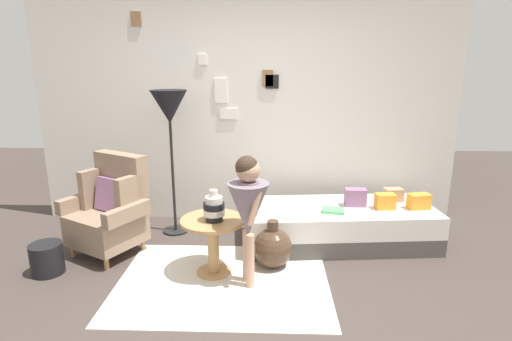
# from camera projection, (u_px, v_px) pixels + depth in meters

# --- Properties ---
(ground_plane) EXTENTS (12.00, 12.00, 0.00)m
(ground_plane) POSITION_uv_depth(u_px,v_px,m) (232.00, 309.00, 3.09)
(ground_plane) COLOR #423833
(gallery_wall) EXTENTS (4.80, 0.12, 2.60)m
(gallery_wall) POSITION_uv_depth(u_px,v_px,m) (246.00, 110.00, 4.64)
(gallery_wall) COLOR silver
(gallery_wall) RESTS_ON ground
(rug) EXTENTS (1.80, 1.37, 0.01)m
(rug) POSITION_uv_depth(u_px,v_px,m) (223.00, 281.00, 3.48)
(rug) COLOR silver
(rug) RESTS_ON ground
(armchair) EXTENTS (0.90, 0.83, 0.97)m
(armchair) POSITION_uv_depth(u_px,v_px,m) (111.00, 209.00, 3.95)
(armchair) COLOR tan
(armchair) RESTS_ON ground
(daybed) EXTENTS (1.96, 0.97, 0.40)m
(daybed) POSITION_uv_depth(u_px,v_px,m) (339.00, 225.00, 4.20)
(daybed) COLOR #4C4742
(daybed) RESTS_ON ground
(pillow_head) EXTENTS (0.23, 0.16, 0.15)m
(pillow_head) POSITION_uv_depth(u_px,v_px,m) (419.00, 201.00, 4.07)
(pillow_head) COLOR orange
(pillow_head) RESTS_ON daybed
(pillow_mid) EXTENTS (0.21, 0.15, 0.14)m
(pillow_mid) POSITION_uv_depth(u_px,v_px,m) (393.00, 195.00, 4.30)
(pillow_mid) COLOR tan
(pillow_mid) RESTS_ON daybed
(pillow_back) EXTENTS (0.20, 0.14, 0.16)m
(pillow_back) POSITION_uv_depth(u_px,v_px,m) (385.00, 201.00, 4.06)
(pillow_back) COLOR orange
(pillow_back) RESTS_ON daybed
(pillow_extra) EXTENTS (0.21, 0.12, 0.18)m
(pillow_extra) POSITION_uv_depth(u_px,v_px,m) (355.00, 197.00, 4.15)
(pillow_extra) COLOR gray
(pillow_extra) RESTS_ON daybed
(side_table) EXTENTS (0.56, 0.56, 0.52)m
(side_table) POSITION_uv_depth(u_px,v_px,m) (213.00, 235.00, 3.53)
(side_table) COLOR tan
(side_table) RESTS_ON ground
(vase_striped) EXTENTS (0.18, 0.18, 0.28)m
(vase_striped) POSITION_uv_depth(u_px,v_px,m) (214.00, 208.00, 3.44)
(vase_striped) COLOR black
(vase_striped) RESTS_ON side_table
(floor_lamp) EXTENTS (0.38, 0.38, 1.56)m
(floor_lamp) POSITION_uv_depth(u_px,v_px,m) (169.00, 112.00, 4.20)
(floor_lamp) COLOR black
(floor_lamp) RESTS_ON ground
(person_child) EXTENTS (0.34, 0.34, 1.12)m
(person_child) POSITION_uv_depth(u_px,v_px,m) (248.00, 205.00, 3.26)
(person_child) COLOR tan
(person_child) RESTS_ON ground
(book_on_daybed) EXTENTS (0.25, 0.20, 0.03)m
(book_on_daybed) POSITION_uv_depth(u_px,v_px,m) (333.00, 210.00, 3.99)
(book_on_daybed) COLOR #5AB16D
(book_on_daybed) RESTS_ON daybed
(demijohn_near) EXTENTS (0.36, 0.36, 0.45)m
(demijohn_near) POSITION_uv_depth(u_px,v_px,m) (273.00, 248.00, 3.71)
(demijohn_near) COLOR #473323
(demijohn_near) RESTS_ON ground
(magazine_basket) EXTENTS (0.28, 0.28, 0.28)m
(magazine_basket) POSITION_uv_depth(u_px,v_px,m) (47.00, 259.00, 3.59)
(magazine_basket) COLOR black
(magazine_basket) RESTS_ON ground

